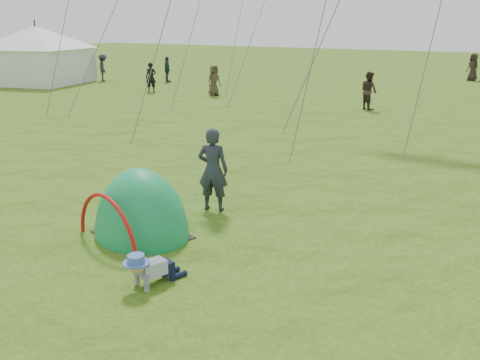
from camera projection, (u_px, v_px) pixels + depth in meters
The scene contains 11 objects.
ground at pixel (87, 291), 7.76m from camera, with size 140.00×140.00×0.00m, color #325A0E.
crawling_toddler at pixel (149, 268), 7.85m from camera, with size 0.51×0.73×0.56m, color black, non-canonical shape.
popup_tent at pixel (142, 235), 9.78m from camera, with size 1.94×1.60×2.51m, color #108049.
standing_adult at pixel (213, 170), 10.86m from camera, with size 0.63×0.41×1.72m, color #282933.
event_marquee at pixel (38, 53), 33.37m from camera, with size 5.46×5.46×3.75m, color white, non-canonical shape.
crowd_person_0 at pixel (151, 77), 29.39m from camera, with size 0.59×0.39×1.61m, color black.
crowd_person_1 at pixel (369, 91), 23.56m from camera, with size 0.81×0.63×1.66m, color #342822.
crowd_person_3 at pixel (103, 68), 35.00m from camera, with size 1.11×0.64×1.73m, color #2D2A36.
crowd_person_10 at pixel (473, 67), 35.08m from camera, with size 0.87×0.56×1.78m, color black.
crowd_person_14 at pixel (167, 70), 34.25m from camera, with size 0.95×0.39×1.61m, color #28373F.
crowd_person_16 at pixel (214, 80), 28.03m from camera, with size 0.77×0.50×1.58m, color #433729.
Camera 1 is at (5.62, -4.70, 3.75)m, focal length 40.00 mm.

